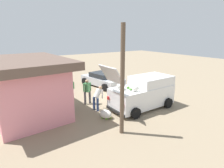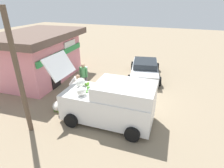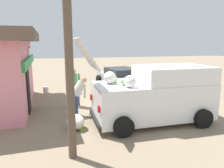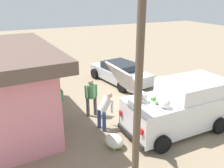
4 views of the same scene
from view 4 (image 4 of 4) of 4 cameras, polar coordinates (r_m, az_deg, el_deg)
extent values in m
plane|color=gray|center=(12.12, 5.62, -4.51)|extent=(60.00, 60.00, 0.00)
cube|color=green|center=(10.29, -16.31, 2.15)|extent=(5.16, 0.45, 0.36)
cube|color=black|center=(9.77, -14.53, -5.13)|extent=(0.90, 0.12, 2.00)
cube|color=white|center=(11.34, -17.97, 5.18)|extent=(1.50, 0.15, 0.60)
cube|color=white|center=(9.83, 15.09, -6.34)|extent=(1.95, 4.16, 1.24)
cube|color=white|center=(9.98, 18.98, -0.63)|extent=(1.85, 2.59, 0.58)
cube|color=black|center=(10.86, 23.58, 0.30)|extent=(1.59, 0.11, 0.44)
cube|color=white|center=(7.86, 3.09, 0.84)|extent=(1.70, 0.69, 0.99)
ellipsoid|color=silver|center=(8.82, 7.01, -2.95)|extent=(0.51, 0.43, 0.43)
ellipsoid|color=silver|center=(8.51, 12.43, -4.35)|extent=(0.47, 0.39, 0.39)
cylinder|color=#66A930|center=(9.16, 7.39, -3.00)|extent=(0.24, 0.21, 0.15)
cylinder|color=#60AF46|center=(8.79, 11.09, -4.37)|extent=(0.14, 0.28, 0.13)
cylinder|color=#56A337|center=(9.08, 9.92, -3.47)|extent=(0.19, 0.24, 0.12)
cube|color=black|center=(8.98, 4.32, -12.35)|extent=(1.78, 0.11, 0.16)
cube|color=red|center=(8.14, 7.03, -11.28)|extent=(0.14, 0.06, 0.20)
cube|color=red|center=(9.22, 2.05, -7.03)|extent=(0.14, 0.06, 0.20)
cylinder|color=black|center=(10.39, 24.45, -9.02)|extent=(0.23, 0.64, 0.64)
cylinder|color=black|center=(11.57, 16.91, -4.91)|extent=(0.23, 0.64, 0.64)
cylinder|color=black|center=(8.61, 11.98, -13.92)|extent=(0.23, 0.64, 0.64)
cylinder|color=black|center=(10.00, 4.87, -8.23)|extent=(0.23, 0.64, 0.64)
cube|color=#B2B7BC|center=(14.81, 1.98, 2.41)|extent=(4.51, 2.55, 0.64)
cube|color=#1E2328|center=(14.65, 2.01, 4.37)|extent=(2.29, 1.94, 0.41)
cylinder|color=black|center=(13.23, 2.39, -0.70)|extent=(0.67, 0.33, 0.64)
cylinder|color=black|center=(14.44, 8.56, 0.96)|extent=(0.67, 0.33, 0.64)
cylinder|color=black|center=(15.47, -4.18, 2.49)|extent=(0.67, 0.33, 0.64)
cylinder|color=black|center=(16.52, 1.64, 3.73)|extent=(0.67, 0.33, 0.64)
cylinder|color=#4C4C51|center=(10.71, -5.81, -5.53)|extent=(0.15, 0.15, 0.86)
cylinder|color=#4C4C51|center=(10.78, -4.05, -5.26)|extent=(0.15, 0.15, 0.86)
cylinder|color=#4C9959|center=(10.44, -5.05, -1.76)|extent=(0.37, 0.37, 0.61)
sphere|color=tan|center=(10.29, -5.12, 0.42)|extent=(0.23, 0.23, 0.23)
cylinder|color=#4C9959|center=(10.38, -6.33, -1.85)|extent=(0.09, 0.09, 0.58)
cylinder|color=#4C9959|center=(10.49, -3.79, -1.51)|extent=(0.09, 0.09, 0.58)
cylinder|color=navy|center=(9.78, -3.09, -8.27)|extent=(0.15, 0.15, 0.83)
cylinder|color=navy|center=(9.53, -1.90, -9.05)|extent=(0.15, 0.15, 0.83)
cylinder|color=silver|center=(9.44, -1.72, -4.89)|extent=(0.47, 0.68, 0.68)
sphere|color=tan|center=(9.43, -0.59, -2.70)|extent=(0.22, 0.22, 0.22)
cylinder|color=silver|center=(9.73, -1.76, -4.36)|extent=(0.09, 0.09, 0.56)
cylinder|color=silver|center=(9.38, 0.00, -5.33)|extent=(0.09, 0.09, 0.56)
ellipsoid|color=silver|center=(8.72, 0.50, -13.50)|extent=(0.88, 0.76, 0.49)
cylinder|color=olive|center=(8.74, 1.70, -14.85)|extent=(0.28, 0.24, 0.13)
cylinder|color=#67A831|center=(8.70, 0.69, -15.10)|extent=(0.27, 0.24, 0.12)
cylinder|color=olive|center=(8.86, -0.76, -14.34)|extent=(0.27, 0.24, 0.12)
cylinder|color=silver|center=(13.08, -15.17, -2.36)|extent=(0.29, 0.29, 0.36)
cylinder|color=brown|center=(6.13, 6.19, -4.54)|extent=(0.20, 0.20, 5.09)
camera|label=1|loc=(2.54, -154.73, -31.20)|focal=29.34mm
camera|label=2|loc=(8.57, 67.17, 9.07)|focal=29.18mm
camera|label=3|loc=(3.62, 56.35, -30.38)|focal=33.80mm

